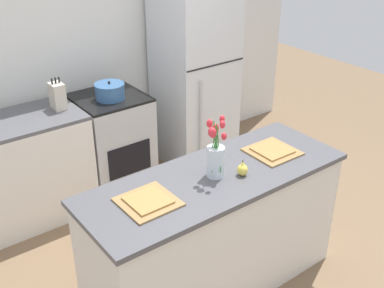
% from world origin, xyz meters
% --- Properties ---
extents(ground_plane, '(10.00, 10.00, 0.00)m').
position_xyz_m(ground_plane, '(0.00, 0.00, 0.00)').
color(ground_plane, brown).
extents(back_wall, '(5.20, 0.08, 2.70)m').
position_xyz_m(back_wall, '(0.00, 2.00, 1.35)').
color(back_wall, silver).
rests_on(back_wall, ground_plane).
extents(kitchen_island, '(1.80, 0.66, 0.92)m').
position_xyz_m(kitchen_island, '(0.00, 0.00, 0.46)').
color(kitchen_island, silver).
rests_on(kitchen_island, ground_plane).
extents(stove_range, '(0.60, 0.61, 0.92)m').
position_xyz_m(stove_range, '(0.10, 1.60, 0.46)').
color(stove_range, '#B2B5B7').
rests_on(stove_range, ground_plane).
extents(refrigerator, '(0.68, 0.67, 1.77)m').
position_xyz_m(refrigerator, '(1.05, 1.60, 0.89)').
color(refrigerator, silver).
rests_on(refrigerator, ground_plane).
extents(flower_vase, '(0.13, 0.14, 0.41)m').
position_xyz_m(flower_vase, '(-0.01, -0.00, 1.06)').
color(flower_vase, silver).
rests_on(flower_vase, kitchen_island).
extents(pear_figurine, '(0.07, 0.07, 0.11)m').
position_xyz_m(pear_figurine, '(0.13, -0.10, 0.96)').
color(pear_figurine, '#E5CC4C').
rests_on(pear_figurine, kitchen_island).
extents(plate_setting_left, '(0.32, 0.32, 0.02)m').
position_xyz_m(plate_setting_left, '(-0.51, -0.00, 0.93)').
color(plate_setting_left, olive).
rests_on(plate_setting_left, kitchen_island).
extents(plate_setting_right, '(0.32, 0.32, 0.02)m').
position_xyz_m(plate_setting_right, '(0.51, -0.00, 0.93)').
color(plate_setting_right, olive).
rests_on(plate_setting_right, kitchen_island).
extents(cooking_pot, '(0.26, 0.26, 0.16)m').
position_xyz_m(cooking_pot, '(0.09, 1.55, 0.99)').
color(cooking_pot, '#386093').
rests_on(cooking_pot, stove_range).
extents(knife_block, '(0.10, 0.14, 0.27)m').
position_xyz_m(knife_block, '(-0.36, 1.61, 1.03)').
color(knife_block, beige).
rests_on(knife_block, back_counter).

